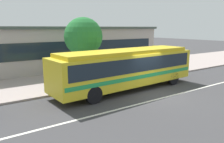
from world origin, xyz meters
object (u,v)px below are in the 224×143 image
at_px(street_tree_near_stop, 83,37).
at_px(bus_stop_sign, 154,56).
at_px(pedestrian_standing_by_tree, 153,61).
at_px(transit_bus, 127,67).
at_px(pedestrian_walking_along_curb, 123,64).
at_px(pedestrian_waiting_near_sign, 115,65).

bearing_deg(street_tree_near_stop, bus_stop_sign, -18.82).
relative_size(pedestrian_standing_by_tree, street_tree_near_stop, 0.34).
bearing_deg(pedestrian_standing_by_tree, transit_bus, -150.52).
xyz_separation_m(transit_bus, street_tree_near_stop, (-1.13, 3.99, 1.86)).
bearing_deg(pedestrian_walking_along_curb, street_tree_near_stop, 169.51).
height_order(transit_bus, pedestrian_waiting_near_sign, transit_bus).
height_order(pedestrian_waiting_near_sign, bus_stop_sign, bus_stop_sign).
xyz_separation_m(pedestrian_standing_by_tree, street_tree_near_stop, (-6.98, 0.69, 2.37)).
bearing_deg(bus_stop_sign, transit_bus, -156.46).
height_order(transit_bus, pedestrian_walking_along_curb, transit_bus).
bearing_deg(pedestrian_standing_by_tree, street_tree_near_stop, 174.39).
bearing_deg(street_tree_near_stop, pedestrian_waiting_near_sign, -19.79).
bearing_deg(pedestrian_walking_along_curb, pedestrian_standing_by_tree, -0.92).
bearing_deg(bus_stop_sign, pedestrian_standing_by_tree, 46.82).
height_order(pedestrian_walking_along_curb, pedestrian_standing_by_tree, pedestrian_walking_along_curb).
distance_m(pedestrian_waiting_near_sign, pedestrian_walking_along_curb, 1.02).
xyz_separation_m(pedestrian_waiting_near_sign, pedestrian_standing_by_tree, (4.58, 0.18, -0.10)).
bearing_deg(bus_stop_sign, street_tree_near_stop, 161.18).
height_order(pedestrian_standing_by_tree, street_tree_near_stop, street_tree_near_stop).
xyz_separation_m(pedestrian_walking_along_curb, bus_stop_sign, (2.39, -1.34, 0.64)).
height_order(transit_bus, street_tree_near_stop, street_tree_near_stop).
height_order(pedestrian_walking_along_curb, bus_stop_sign, bus_stop_sign).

